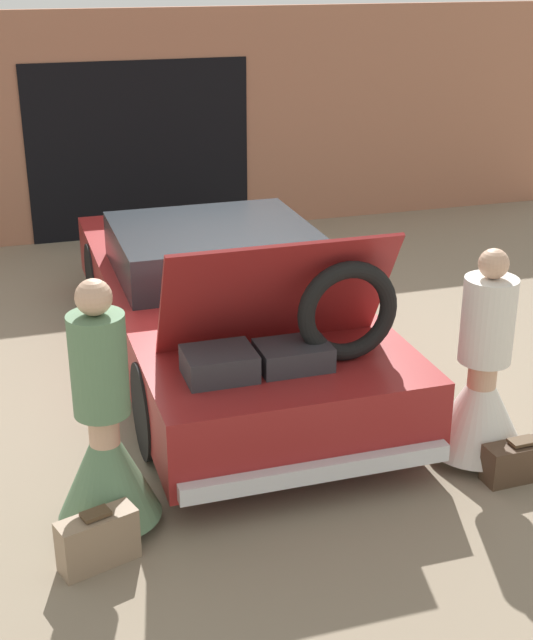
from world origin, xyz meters
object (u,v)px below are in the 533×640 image
(person_right, at_px, (481,387))
(suitcase_beside_left_person, at_px, (98,540))
(car, at_px, (222,302))
(suitcase_beside_right_person, at_px, (520,461))
(person_left, at_px, (105,444))

(person_right, distance_m, suitcase_beside_left_person, 2.84)
(car, bearing_deg, suitcase_beside_left_person, -119.13)
(car, relative_size, suitcase_beside_right_person, 9.19)
(suitcase_beside_left_person, bearing_deg, person_right, 9.00)
(car, relative_size, person_left, 2.94)
(suitcase_beside_left_person, relative_size, suitcase_beside_right_person, 0.95)
(car, height_order, suitcase_beside_left_person, car)
(person_left, relative_size, suitcase_beside_right_person, 3.13)
(person_left, distance_m, person_right, 2.65)
(person_left, height_order, suitcase_beside_left_person, person_left)
(car, height_order, suitcase_beside_right_person, car)
(person_right, xyz_separation_m, suitcase_beside_right_person, (0.14, -0.36, -0.42))
(suitcase_beside_left_person, distance_m, suitcase_beside_right_person, 2.92)
(suitcase_beside_left_person, bearing_deg, car, 60.87)
(suitcase_beside_right_person, bearing_deg, car, 120.18)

